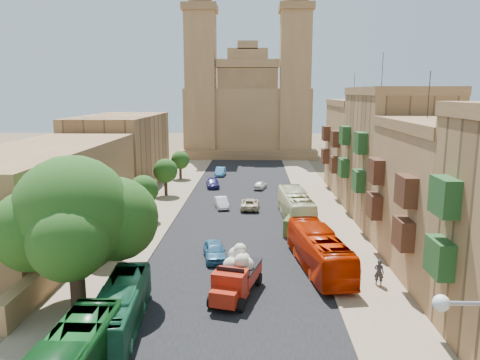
# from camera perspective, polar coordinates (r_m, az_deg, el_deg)

# --- Properties ---
(ground) EXTENTS (260.00, 260.00, 0.00)m
(ground) POSITION_cam_1_polar(r_m,az_deg,el_deg) (26.88, -1.94, -18.99)
(ground) COLOR brown
(road_surface) EXTENTS (14.00, 140.00, 0.01)m
(road_surface) POSITION_cam_1_polar(r_m,az_deg,el_deg) (54.96, 0.14, -3.32)
(road_surface) COLOR black
(road_surface) RESTS_ON ground
(sidewalk_east) EXTENTS (5.00, 140.00, 0.01)m
(sidewalk_east) POSITION_cam_1_polar(r_m,az_deg,el_deg) (55.49, 10.01, -3.35)
(sidewalk_east) COLOR #7E6A52
(sidewalk_east) RESTS_ON ground
(sidewalk_west) EXTENTS (5.00, 140.00, 0.01)m
(sidewalk_west) POSITION_cam_1_polar(r_m,az_deg,el_deg) (56.05, -9.63, -3.20)
(sidewalk_west) COLOR #7E6A52
(sidewalk_west) RESTS_ON ground
(kerb_east) EXTENTS (0.25, 140.00, 0.12)m
(kerb_east) POSITION_cam_1_polar(r_m,az_deg,el_deg) (55.18, 7.43, -3.30)
(kerb_east) COLOR #7E6A52
(kerb_east) RESTS_ON ground
(kerb_west) EXTENTS (0.25, 140.00, 0.12)m
(kerb_west) POSITION_cam_1_polar(r_m,az_deg,el_deg) (55.59, -7.10, -3.18)
(kerb_west) COLOR #7E6A52
(kerb_west) RESTS_ON ground
(townhouse_b) EXTENTS (9.00, 14.00, 14.90)m
(townhouse_b) POSITION_cam_1_polar(r_m,az_deg,el_deg) (37.95, 24.02, -1.88)
(townhouse_b) COLOR olive
(townhouse_b) RESTS_ON ground
(townhouse_c) EXTENTS (9.00, 14.00, 17.40)m
(townhouse_c) POSITION_cam_1_polar(r_m,az_deg,el_deg) (50.78, 18.29, 2.91)
(townhouse_c) COLOR olive
(townhouse_c) RESTS_ON ground
(townhouse_d) EXTENTS (9.00, 14.00, 15.90)m
(townhouse_d) POSITION_cam_1_polar(r_m,az_deg,el_deg) (64.32, 14.78, 3.95)
(townhouse_d) COLOR olive
(townhouse_d) RESTS_ON ground
(west_wall) EXTENTS (1.00, 40.00, 1.80)m
(west_wall) POSITION_cam_1_polar(r_m,az_deg,el_deg) (47.21, -15.66, -4.96)
(west_wall) COLOR olive
(west_wall) RESTS_ON ground
(west_building_low) EXTENTS (10.00, 28.00, 8.40)m
(west_building_low) POSITION_cam_1_polar(r_m,az_deg,el_deg) (46.63, -23.06, -1.44)
(west_building_low) COLOR brown
(west_building_low) RESTS_ON ground
(west_building_mid) EXTENTS (10.00, 22.00, 10.00)m
(west_building_mid) POSITION_cam_1_polar(r_m,az_deg,el_deg) (70.59, -14.29, 3.59)
(west_building_mid) COLOR olive
(west_building_mid) RESTS_ON ground
(church) EXTENTS (28.00, 22.50, 36.30)m
(church) POSITION_cam_1_polar(r_m,az_deg,el_deg) (102.00, 0.99, 8.55)
(church) COLOR olive
(church) RESTS_ON ground
(ficus_tree) EXTENTS (9.59, 8.82, 9.59)m
(ficus_tree) POSITION_cam_1_polar(r_m,az_deg,el_deg) (30.43, -19.52, -4.48)
(ficus_tree) COLOR #3A281D
(ficus_tree) RESTS_ON ground
(street_tree_a) EXTENTS (3.12, 3.12, 4.79)m
(street_tree_a) POSITION_cam_1_polar(r_m,az_deg,el_deg) (38.51, -15.81, -4.94)
(street_tree_a) COLOR #3A281D
(street_tree_a) RESTS_ON ground
(street_tree_b) EXTENTS (3.13, 3.13, 4.81)m
(street_tree_b) POSITION_cam_1_polar(r_m,az_deg,el_deg) (49.74, -11.67, -1.24)
(street_tree_b) COLOR #3A281D
(street_tree_b) RESTS_ON ground
(street_tree_c) EXTENTS (3.16, 3.16, 4.86)m
(street_tree_c) POSITION_cam_1_polar(r_m,az_deg,el_deg) (61.26, -9.08, 1.10)
(street_tree_c) COLOR #3A281D
(street_tree_c) RESTS_ON ground
(street_tree_d) EXTENTS (2.84, 2.84, 4.36)m
(street_tree_d) POSITION_cam_1_polar(r_m,az_deg,el_deg) (72.99, -7.30, 2.41)
(street_tree_d) COLOR #3A281D
(street_tree_d) RESTS_ON ground
(red_truck) EXTENTS (3.53, 6.05, 3.35)m
(red_truck) POSITION_cam_1_polar(r_m,az_deg,el_deg) (31.39, -0.47, -11.46)
(red_truck) COLOR #A01C0C
(red_truck) RESTS_ON ground
(olive_pickup) EXTENTS (2.72, 4.27, 1.63)m
(olive_pickup) POSITION_cam_1_polar(r_m,az_deg,el_deg) (45.24, 6.86, -5.44)
(olive_pickup) COLOR #425C22
(olive_pickup) RESTS_ON ground
(bus_green_north) EXTENTS (2.93, 9.50, 2.61)m
(bus_green_north) POSITION_cam_1_polar(r_m,az_deg,el_deg) (28.14, -14.43, -14.92)
(bus_green_north) COLOR #1C6541
(bus_green_north) RESTS_ON ground
(bus_red_east) EXTENTS (4.09, 11.10, 3.02)m
(bus_red_east) POSITION_cam_1_polar(r_m,az_deg,el_deg) (36.26, 9.61, -8.45)
(bus_red_east) COLOR #BB2100
(bus_red_east) RESTS_ON ground
(bus_cream_east) EXTENTS (3.31, 11.04, 3.03)m
(bus_cream_east) POSITION_cam_1_polar(r_m,az_deg,el_deg) (49.73, 6.81, -3.11)
(bus_cream_east) COLOR beige
(bus_cream_east) RESTS_ON ground
(car_blue_a) EXTENTS (2.41, 4.41, 1.42)m
(car_blue_a) POSITION_cam_1_polar(r_m,az_deg,el_deg) (38.12, -3.11, -8.62)
(car_blue_a) COLOR teal
(car_blue_a) RESTS_ON ground
(car_white_a) EXTENTS (2.13, 4.01, 1.26)m
(car_white_a) POSITION_cam_1_polar(r_m,az_deg,el_deg) (54.56, -2.28, -2.76)
(car_white_a) COLOR white
(car_white_a) RESTS_ON ground
(car_cream) EXTENTS (2.11, 4.47, 1.24)m
(car_cream) POSITION_cam_1_polar(r_m,az_deg,el_deg) (54.01, 1.21, -2.91)
(car_cream) COLOR #CAB790
(car_cream) RESTS_ON ground
(car_dkblue) EXTENTS (2.34, 4.50, 1.25)m
(car_dkblue) POSITION_cam_1_polar(r_m,az_deg,el_deg) (66.17, -3.34, -0.39)
(car_dkblue) COLOR #1A1852
(car_dkblue) RESTS_ON ground
(car_white_b) EXTENTS (2.11, 3.51, 1.12)m
(car_white_b) POSITION_cam_1_polar(r_m,az_deg,el_deg) (65.12, 2.48, -0.62)
(car_white_b) COLOR silver
(car_white_b) RESTS_ON ground
(car_blue_b) EXTENTS (1.56, 4.11, 1.34)m
(car_blue_b) POSITION_cam_1_polar(r_m,az_deg,el_deg) (75.55, -2.42, 1.04)
(car_blue_b) COLOR #408ECA
(car_blue_b) RESTS_ON ground
(pedestrian_a) EXTENTS (0.81, 0.69, 1.87)m
(pedestrian_a) POSITION_cam_1_polar(r_m,az_deg,el_deg) (34.58, 16.59, -10.74)
(pedestrian_a) COLOR #2B2A2E
(pedestrian_a) RESTS_ON ground
(pedestrian_c) EXTENTS (0.72, 0.99, 1.55)m
(pedestrian_c) POSITION_cam_1_polar(r_m,az_deg,el_deg) (38.54, 11.79, -8.52)
(pedestrian_c) COLOR #35333B
(pedestrian_c) RESTS_ON ground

